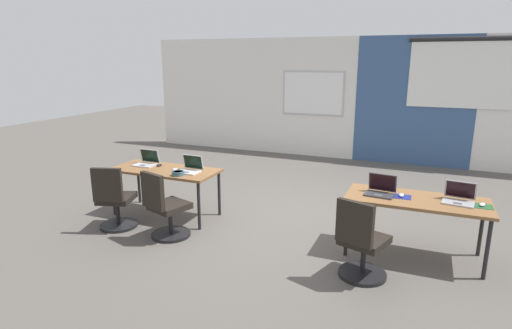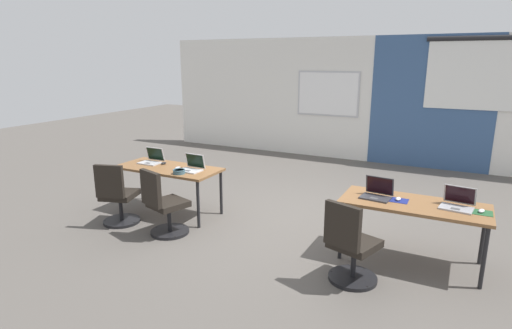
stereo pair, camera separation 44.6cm
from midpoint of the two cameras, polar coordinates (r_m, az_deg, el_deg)
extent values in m
plane|color=#56514C|center=(6.22, 2.51, -7.35)|extent=(24.00, 24.00, 0.00)
cube|color=silver|center=(9.88, 11.13, 8.85)|extent=(10.00, 0.20, 2.80)
cube|color=#385684|center=(9.59, 19.70, 8.13)|extent=(2.48, 0.01, 2.80)
cube|color=#B7B7BC|center=(9.94, 6.59, 9.74)|extent=(1.48, 0.02, 1.04)
cube|color=white|center=(9.94, 6.58, 9.74)|extent=(1.40, 0.02, 0.96)
cube|color=white|center=(9.53, 25.23, 11.09)|extent=(2.00, 0.02, 1.34)
cylinder|color=black|center=(9.53, 25.70, 15.39)|extent=(2.10, 0.10, 0.10)
cube|color=brown|center=(6.31, -14.47, -0.78)|extent=(1.60, 0.70, 0.04)
cylinder|color=black|center=(6.66, -20.94, -3.73)|extent=(0.04, 0.04, 0.68)
cylinder|color=black|center=(5.77, -10.11, -5.71)|extent=(0.04, 0.04, 0.68)
cylinder|color=black|center=(7.08, -17.64, -2.40)|extent=(0.04, 0.04, 0.68)
cylinder|color=black|center=(6.25, -7.16, -4.01)|extent=(0.04, 0.04, 0.68)
cube|color=brown|center=(5.10, 19.02, -4.71)|extent=(1.60, 0.70, 0.04)
cylinder|color=black|center=(5.03, 9.93, -8.75)|extent=(0.04, 0.04, 0.68)
cylinder|color=black|center=(4.97, 27.08, -10.51)|extent=(0.04, 0.04, 0.68)
cylinder|color=black|center=(5.58, 11.32, -6.47)|extent=(0.04, 0.04, 0.68)
cylinder|color=black|center=(5.52, 26.67, -8.01)|extent=(0.04, 0.04, 0.68)
cube|color=silver|center=(6.03, -11.47, -1.04)|extent=(0.34, 0.24, 0.02)
cube|color=#4C4C4F|center=(5.99, -11.77, -1.06)|extent=(0.09, 0.06, 0.00)
cube|color=silver|center=(6.11, -10.76, 0.32)|extent=(0.33, 0.07, 0.22)
cube|color=black|center=(6.10, -10.79, 0.32)|extent=(0.30, 0.06, 0.19)
ellipsoid|color=#B2B2B7|center=(6.18, -13.16, -0.68)|extent=(0.07, 0.11, 0.03)
cylinder|color=black|center=(5.77, -13.86, -9.37)|extent=(0.52, 0.52, 0.04)
cylinder|color=black|center=(5.70, -13.97, -7.61)|extent=(0.06, 0.06, 0.34)
cube|color=black|center=(5.62, -14.10, -5.62)|extent=(0.55, 0.55, 0.08)
cube|color=black|center=(5.40, -16.41, -3.57)|extent=(0.40, 0.18, 0.46)
sphere|color=black|center=(5.89, -12.02, -8.71)|extent=(0.04, 0.04, 0.04)
sphere|color=black|center=(5.56, -13.08, -10.21)|extent=(0.04, 0.04, 0.04)
sphere|color=black|center=(5.90, -15.73, -8.92)|extent=(0.04, 0.04, 0.04)
cube|color=#333338|center=(5.08, 14.27, -4.10)|extent=(0.35, 0.27, 0.02)
cube|color=#4C4C4F|center=(5.03, 14.12, -4.15)|extent=(0.10, 0.07, 0.00)
cube|color=#333338|center=(5.17, 14.74, -2.44)|extent=(0.33, 0.08, 0.22)
cube|color=black|center=(5.17, 14.73, -2.45)|extent=(0.30, 0.07, 0.19)
cube|color=navy|center=(5.11, 17.10, -4.29)|extent=(0.22, 0.19, 0.00)
ellipsoid|color=silver|center=(5.10, 17.12, -4.09)|extent=(0.06, 0.10, 0.03)
cylinder|color=black|center=(4.75, 11.78, -14.61)|extent=(0.52, 0.52, 0.04)
cylinder|color=black|center=(4.67, 11.90, -12.56)|extent=(0.06, 0.06, 0.34)
cube|color=black|center=(4.58, 12.04, -10.21)|extent=(0.56, 0.56, 0.08)
cube|color=black|center=(4.27, 10.57, -8.03)|extent=(0.40, 0.18, 0.46)
sphere|color=black|center=(4.94, 13.16, -13.51)|extent=(0.04, 0.04, 0.04)
sphere|color=black|center=(4.61, 13.82, -15.69)|extent=(0.04, 0.04, 0.04)
sphere|color=black|center=(4.80, 8.96, -14.18)|extent=(0.04, 0.04, 0.04)
cube|color=#9E9EA3|center=(5.09, 23.90, -4.90)|extent=(0.36, 0.27, 0.02)
cube|color=#4C4C4F|center=(5.03, 23.84, -4.96)|extent=(0.10, 0.07, 0.00)
cube|color=#9E9EA3|center=(5.19, 24.24, -3.23)|extent=(0.34, 0.12, 0.21)
cube|color=black|center=(5.19, 24.23, -3.23)|extent=(0.30, 0.10, 0.19)
cube|color=#23512D|center=(5.11, 26.60, -5.20)|extent=(0.22, 0.19, 0.00)
ellipsoid|color=silver|center=(5.10, 26.63, -5.00)|extent=(0.08, 0.11, 0.03)
cube|color=#B7B7BC|center=(6.58, -17.03, -0.10)|extent=(0.33, 0.23, 0.02)
cube|color=#4C4C4F|center=(6.54, -17.31, -0.12)|extent=(0.09, 0.06, 0.00)
cube|color=#B7B7BC|center=(6.66, -16.34, 1.15)|extent=(0.33, 0.06, 0.22)
cube|color=black|center=(6.66, -16.37, 1.15)|extent=(0.30, 0.05, 0.19)
ellipsoid|color=black|center=(6.48, -15.16, -0.10)|extent=(0.07, 0.11, 0.03)
cylinder|color=black|center=(6.28, -20.37, -7.88)|extent=(0.52, 0.52, 0.04)
cylinder|color=black|center=(6.21, -20.53, -6.25)|extent=(0.06, 0.06, 0.34)
cube|color=black|center=(6.15, -20.70, -4.41)|extent=(0.55, 0.55, 0.08)
cube|color=black|center=(5.86, -21.96, -2.67)|extent=(0.40, 0.18, 0.46)
sphere|color=black|center=(6.48, -19.51, -7.11)|extent=(0.04, 0.04, 0.04)
sphere|color=black|center=(6.13, -18.76, -8.27)|extent=(0.04, 0.04, 0.04)
sphere|color=black|center=(6.32, -22.50, -7.93)|extent=(0.04, 0.04, 0.04)
cylinder|color=#3D6070|center=(5.91, -12.86, -1.24)|extent=(0.17, 0.17, 0.05)
torus|color=#3D6070|center=(5.90, -12.87, -0.99)|extent=(0.18, 0.18, 0.02)
cylinder|color=gold|center=(5.90, -12.87, -1.04)|extent=(0.14, 0.14, 0.01)
camera|label=1|loc=(0.22, -92.21, -0.56)|focal=28.96mm
camera|label=2|loc=(0.22, 87.79, 0.56)|focal=28.96mm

